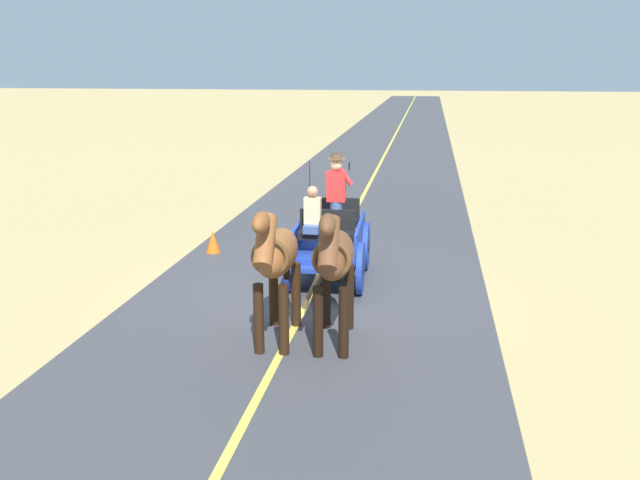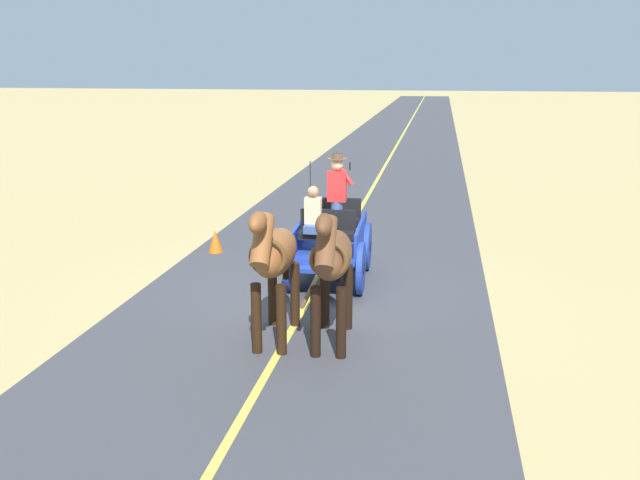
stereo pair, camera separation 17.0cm
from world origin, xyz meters
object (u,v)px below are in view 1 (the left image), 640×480
Objects in this scene: horse_off_side at (276,257)px; horse_drawn_carriage at (330,240)px; horse_near_side at (334,260)px; traffic_cone at (213,242)px.

horse_drawn_carriage is at bearing -96.42° from horse_off_side.
horse_near_side is 5.76m from traffic_cone.
horse_near_side is (-0.51, 3.02, 0.51)m from horse_drawn_carriage.
horse_near_side reaches higher than traffic_cone.
horse_near_side is at bearing 99.60° from horse_drawn_carriage.
horse_drawn_carriage is 3.29m from traffic_cone.
traffic_cone is at bearing -53.57° from horse_near_side.
horse_off_side is (0.85, 0.02, 0.00)m from horse_near_side.
horse_near_side is 4.42× the size of traffic_cone.
horse_drawn_carriage is 3.10m from horse_near_side.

